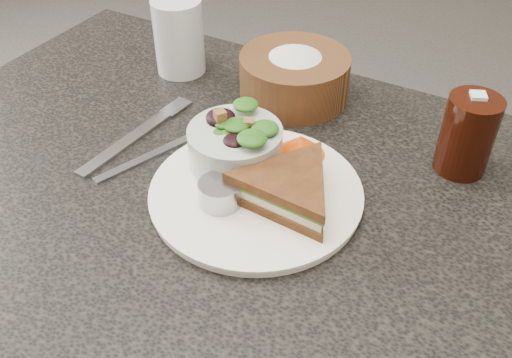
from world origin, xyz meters
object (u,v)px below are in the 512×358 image
object	(u,v)px
dinner_plate	(256,193)
water_glass	(179,36)
sandwich	(289,189)
dressing_ramekin	(220,193)
dining_table	(231,345)
cola_glass	(468,131)
bread_basket	(295,70)
salad_bowl	(235,140)

from	to	relation	value
dinner_plate	water_glass	xyz separation A→B (m)	(-0.27, 0.22, 0.06)
sandwich	dressing_ramekin	world-z (taller)	sandwich
dining_table	water_glass	distance (m)	0.54
dinner_plate	dressing_ramekin	xyz separation A→B (m)	(-0.03, -0.04, 0.02)
sandwich	dressing_ramekin	xyz separation A→B (m)	(-0.07, -0.04, -0.01)
cola_glass	water_glass	distance (m)	0.48
dining_table	cola_glass	world-z (taller)	cola_glass
dinner_plate	sandwich	size ratio (longest dim) A/B	1.66
dining_table	bread_basket	size ratio (longest dim) A/B	5.82
dressing_ramekin	bread_basket	distance (m)	0.28
dressing_ramekin	water_glass	world-z (taller)	water_glass
dressing_ramekin	water_glass	size ratio (longest dim) A/B	0.43
dressing_ramekin	bread_basket	size ratio (longest dim) A/B	0.31
water_glass	sandwich	bearing A→B (deg)	-35.21
dinner_plate	bread_basket	size ratio (longest dim) A/B	1.56
sandwich	dining_table	bearing A→B (deg)	-178.76
dining_table	sandwich	world-z (taller)	sandwich
sandwich	cola_glass	distance (m)	0.25
sandwich	dressing_ramekin	distance (m)	0.08
salad_bowl	cola_glass	distance (m)	0.30
sandwich	salad_bowl	xyz separation A→B (m)	(-0.10, 0.04, 0.01)
dining_table	water_glass	size ratio (longest dim) A/B	8.05
water_glass	salad_bowl	bearing A→B (deg)	-40.44
dressing_ramekin	bread_basket	world-z (taller)	bread_basket
dinner_plate	salad_bowl	distance (m)	0.08
cola_glass	dressing_ramekin	bearing A→B (deg)	-136.14
sandwich	bread_basket	size ratio (longest dim) A/B	0.94
sandwich	dinner_plate	bearing A→B (deg)	-176.18
dressing_ramekin	water_glass	bearing A→B (deg)	132.60
salad_bowl	cola_glass	size ratio (longest dim) A/B	1.04
dinner_plate	cola_glass	xyz separation A→B (m)	(0.21, 0.19, 0.05)
dining_table	dinner_plate	xyz separation A→B (m)	(0.05, -0.00, 0.38)
dining_table	salad_bowl	distance (m)	0.42
sandwich	cola_glass	xyz separation A→B (m)	(0.17, 0.19, 0.03)
dinner_plate	bread_basket	xyz separation A→B (m)	(-0.06, 0.24, 0.04)
bread_basket	water_glass	bearing A→B (deg)	-175.55
sandwich	water_glass	distance (m)	0.39
dinner_plate	cola_glass	bearing A→B (deg)	41.50
dinner_plate	salad_bowl	world-z (taller)	salad_bowl
dining_table	bread_basket	xyz separation A→B (m)	(-0.01, 0.23, 0.42)
salad_bowl	dinner_plate	bearing A→B (deg)	-35.29
dining_table	dinner_plate	size ratio (longest dim) A/B	3.72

